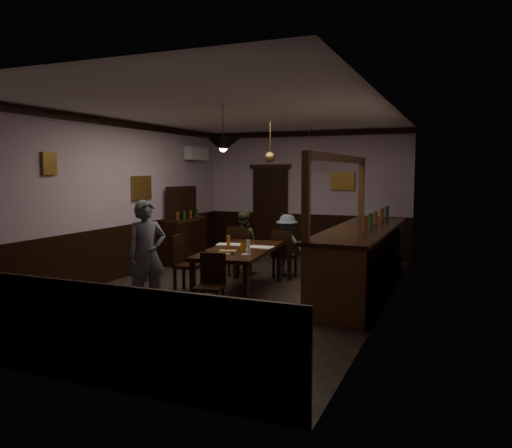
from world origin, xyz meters
The scene contains 31 objects.
room centered at (0.00, 0.00, 1.50)m, with size 5.01×8.01×3.01m.
dining_table centered at (0.13, -0.11, 0.69)m, with size 1.24×2.30×0.75m.
chair_far_left centered at (-0.46, 1.10, 0.53)m, with size 0.48×0.48×0.98m.
chair_far_right centered at (0.42, 1.20, 0.51)m, with size 0.41×0.41×0.93m.
chair_near centered at (0.27, -1.43, 0.48)m, with size 0.44×0.44×0.87m.
chair_side centered at (-0.77, -0.41, 0.53)m, with size 0.46×0.46×0.98m.
person_standing centered at (-0.78, -1.47, 0.80)m, with size 0.59×0.39×1.61m, color slate.
person_seated_left centered at (-0.49, 1.38, 0.62)m, with size 0.61×0.47×1.25m, color #3D4328.
person_seated_right centered at (0.40, 1.48, 0.60)m, with size 0.78×0.45×1.20m, color slate.
newspaper_left centered at (-0.25, 0.23, 0.75)m, with size 0.42×0.30×0.01m, color silver.
newspaper_right centered at (0.38, 0.16, 0.75)m, with size 0.42×0.30×0.01m, color silver.
napkin centered at (0.08, -0.38, 0.75)m, with size 0.15×0.15×0.00m, color #D9E454.
saucer centered at (0.47, -0.64, 0.76)m, with size 0.15×0.15×0.01m, color white.
coffee_cup centered at (0.50, -0.64, 0.80)m, with size 0.08×0.08×0.07m, color white.
pastry_plate centered at (0.12, -0.69, 0.76)m, with size 0.22×0.22×0.01m, color white.
pastry_ring_a centered at (0.07, -0.65, 0.79)m, with size 0.13×0.13×0.04m, color #C68C47.
pastry_ring_b centered at (0.20, -0.65, 0.79)m, with size 0.13×0.13×0.04m, color #C68C47.
soda_can centered at (0.19, -0.18, 0.81)m, with size 0.07×0.07×0.12m, color orange.
beer_glass centered at (-0.11, -0.07, 0.85)m, with size 0.06×0.06×0.20m, color #BF721E.
water_glass centered at (0.25, -0.07, 0.82)m, with size 0.06×0.06×0.15m, color silver.
pepper_mill centered at (-0.14, -0.87, 0.82)m, with size 0.04×0.04×0.14m, color black.
sideboard centered at (-2.21, 1.98, 0.68)m, with size 0.46×1.28×1.70m.
bar_counter centered at (1.99, 0.66, 0.58)m, with size 0.95×4.10×2.30m.
door_back centered at (-0.90, 3.95, 1.05)m, with size 0.90×0.06×2.10m, color black.
ac_unit centered at (-2.38, 2.90, 2.45)m, with size 0.20×0.85×0.30m.
picture_left_small centered at (-2.46, -1.60, 2.15)m, with size 0.04×0.28×0.36m.
picture_left_large centered at (-2.46, 0.80, 1.70)m, with size 0.04×0.62×0.48m.
picture_back centered at (0.90, 3.96, 1.80)m, with size 0.55×0.04×0.42m.
pendant_iron centered at (0.22, -0.91, 2.42)m, with size 0.56×0.56×0.68m.
pendant_brass_mid centered at (0.10, 1.33, 2.30)m, with size 0.20×0.20×0.81m.
pendant_brass_far centered at (0.30, 3.24, 2.30)m, with size 0.20×0.20×0.81m.
Camera 1 is at (3.53, -7.58, 2.02)m, focal length 35.00 mm.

